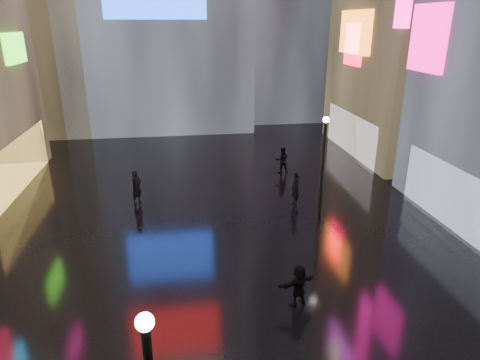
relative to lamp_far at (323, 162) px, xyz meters
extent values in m
plane|color=black|center=(-5.17, 0.71, -2.94)|extent=(140.00, 140.00, 0.00)
cube|color=#FFC659|center=(-16.27, 6.71, -1.44)|extent=(0.20, 10.00, 3.00)
cube|color=#43E519|center=(-16.02, 8.53, 4.97)|extent=(0.25, 3.00, 1.71)
cube|color=white|center=(5.93, -2.29, -1.44)|extent=(0.20, 9.00, 3.00)
cube|color=#FF0C82|center=(5.68, 1.83, 5.64)|extent=(0.25, 2.99, 3.26)
cube|color=white|center=(5.93, 10.71, -1.44)|extent=(0.20, 9.00, 3.00)
cube|color=orange|center=(5.68, 11.03, 5.71)|extent=(0.25, 4.92, 2.91)
cube|color=#FF0C2E|center=(5.68, 11.14, 4.90)|extent=(0.25, 2.63, 2.87)
sphere|color=white|center=(-7.55, -13.40, 2.11)|extent=(0.30, 0.30, 0.30)
cylinder|color=black|center=(0.00, 0.00, -0.44)|extent=(0.16, 0.16, 5.00)
sphere|color=white|center=(0.00, 0.00, 2.11)|extent=(0.30, 0.30, 0.30)
imported|color=black|center=(-3.03, -6.76, -2.15)|extent=(1.54, 0.93, 1.58)
imported|color=black|center=(-9.27, 3.17, -2.00)|extent=(0.78, 0.82, 1.88)
imported|color=black|center=(-0.26, 6.97, -2.08)|extent=(0.88, 0.70, 1.73)
imported|color=black|center=(-0.80, 1.76, -2.02)|extent=(0.50, 0.71, 1.85)
camera|label=1|loc=(-6.90, -18.94, 6.44)|focal=32.00mm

